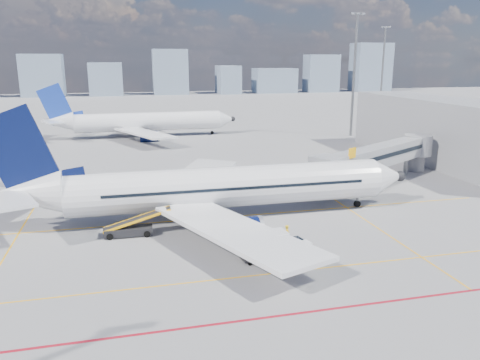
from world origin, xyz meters
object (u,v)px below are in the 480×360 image
at_px(main_aircraft, 212,189).
at_px(ramp_worker, 287,235).
at_px(belt_loader, 130,229).
at_px(cargo_dolly, 264,245).
at_px(second_aircraft, 141,122).
at_px(baggage_tug, 299,245).

bearing_deg(main_aircraft, ramp_worker, -58.22).
distance_m(main_aircraft, belt_loader, 9.27).
height_order(main_aircraft, belt_loader, main_aircraft).
distance_m(cargo_dolly, ramp_worker, 3.86).
height_order(cargo_dolly, belt_loader, belt_loader).
relative_size(second_aircraft, ramp_worker, 22.44).
relative_size(main_aircraft, ramp_worker, 24.09).
height_order(baggage_tug, belt_loader, belt_loader).
relative_size(baggage_tug, cargo_dolly, 0.48).
xyz_separation_m(cargo_dolly, ramp_worker, (2.89, 2.55, -0.33)).
bearing_deg(baggage_tug, cargo_dolly, 179.20).
distance_m(second_aircraft, cargo_dolly, 67.08).
bearing_deg(ramp_worker, cargo_dolly, 149.50).
bearing_deg(second_aircraft, belt_loader, -93.95).
relative_size(second_aircraft, belt_loader, 6.42).
relative_size(belt_loader, ramp_worker, 3.50).
xyz_separation_m(baggage_tug, cargo_dolly, (-3.28, -0.64, 0.61)).
relative_size(main_aircraft, second_aircraft, 1.07).
height_order(main_aircraft, baggage_tug, main_aircraft).
bearing_deg(main_aircraft, belt_loader, -159.43).
xyz_separation_m(baggage_tug, belt_loader, (-14.00, 7.39, 0.04)).
height_order(second_aircraft, cargo_dolly, second_aircraft).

